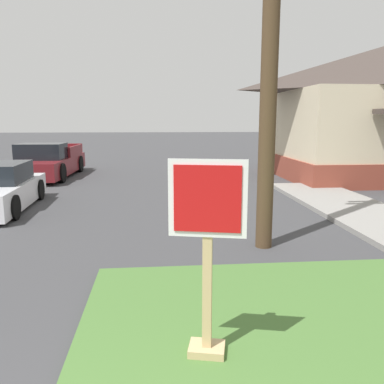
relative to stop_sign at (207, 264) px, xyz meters
name	(u,v)px	position (x,y,z in m)	size (l,w,h in m)	color
stop_sign	(207,264)	(0.00, 0.00, 0.00)	(0.73, 0.35, 1.98)	tan
manhole_cover	(105,354)	(-1.04, 0.20, -1.03)	(0.70, 0.70, 0.02)	black
pickup_truck_maroon	(47,163)	(-5.09, 13.55, -0.42)	(2.29, 5.44, 1.48)	maroon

